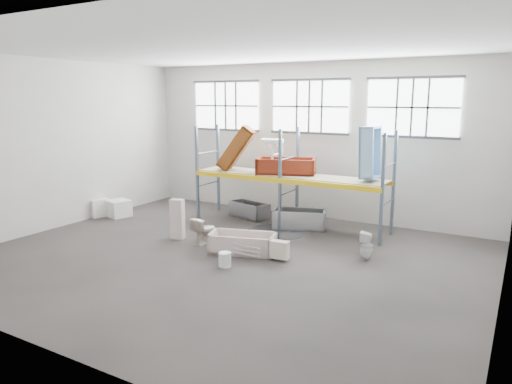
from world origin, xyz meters
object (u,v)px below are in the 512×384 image
Objects in this scene: bucket at (225,260)px; carton_near at (97,207)px; steel_tub_right at (299,219)px; bathtub_beige at (243,243)px; cistern_tall at (177,219)px; toilet_beige at (204,230)px; blue_tub_upright at (370,152)px; toilet_white at (367,246)px; steel_tub_left at (249,210)px; rust_tub_flat at (286,166)px.

bucket is 6.68m from carton_near.
steel_tub_right is 4.56× the size of bucket.
cistern_tall is (-2.20, 0.12, 0.32)m from bathtub_beige.
toilet_beige reaches higher than bathtub_beige.
bathtub_beige is 1.16× the size of blue_tub_upright.
blue_tub_upright is (2.31, 2.99, 2.15)m from bathtub_beige.
bathtub_beige is 1.07× the size of steel_tub_right.
toilet_white is 2.05× the size of bucket.
bathtub_beige is 2.38× the size of toilet_white.
blue_tub_upright is at bearing 5.10° from steel_tub_right.
rust_tub_flat is at bearing -7.80° from steel_tub_left.
carton_near is (-8.51, -2.14, -2.10)m from blue_tub_upright.
rust_tub_flat is 5.18× the size of bucket.
cistern_tall is 0.72× the size of steel_tub_right.
rust_tub_flat is 1.23× the size of blue_tub_upright.
toilet_beige reaches higher than steel_tub_right.
toilet_white is 5.10m from steel_tub_left.
steel_tub_right is 1.65m from rust_tub_flat.
steel_tub_left is 0.87× the size of steel_tub_right.
rust_tub_flat is (1.04, 2.84, 1.46)m from toilet_beige.
bathtub_beige is at bearing -79.75° from toilet_white.
carton_near reaches higher than bucket.
rust_tub_flat is (1.92, 2.88, 1.26)m from cistern_tall.
toilet_beige is at bearing -87.69° from toilet_white.
bucket is at bearing -61.08° from toilet_white.
bathtub_beige is 2.33× the size of toilet_beige.
bathtub_beige is 1.23× the size of steel_tub_left.
cistern_tall is 3.13m from steel_tub_left.
toilet_beige is at bearing -7.93° from carton_near.
steel_tub_right is (-2.61, 1.78, -0.06)m from toilet_white.
bathtub_beige is 1.49× the size of cistern_tall.
rust_tub_flat is at bearing 96.53° from bucket.
toilet_white reaches higher than carton_near.
cistern_tall is 5.19m from toilet_white.
steel_tub_left is 0.77× the size of rust_tub_flat.
bathtub_beige is 1.33m from toilet_beige.
cistern_tall reaches higher than toilet_beige.
toilet_beige is 0.91m from cistern_tall.
toilet_beige is 4.93m from carton_near.
steel_tub_left is (0.50, 3.08, -0.31)m from cistern_tall.
cistern_tall reaches higher than steel_tub_right.
bathtub_beige is at bearing -127.71° from blue_tub_upright.
toilet_white is 0.52× the size of steel_tub_left.
toilet_white is 9.11m from carton_near.
toilet_white is 0.45× the size of steel_tub_right.
carton_near is at bearing -163.20° from steel_tub_right.
cistern_tall is at bearing -89.18° from toilet_white.
blue_tub_upright reaches higher than steel_tub_right.
rust_tub_flat is (-0.57, 0.20, 1.53)m from steel_tub_right.
cistern_tall reaches higher than bathtub_beige.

